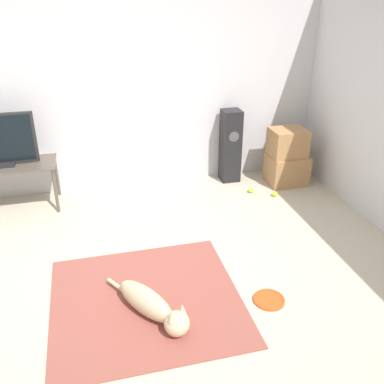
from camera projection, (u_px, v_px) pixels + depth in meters
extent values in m
plane|color=#BCB29E|center=(146.00, 281.00, 3.78)|extent=(12.00, 12.00, 0.00)
cube|color=silver|center=(113.00, 86.00, 5.04)|extent=(8.00, 0.06, 2.55)
cube|color=#934C42|center=(146.00, 300.00, 3.55)|extent=(1.54, 1.48, 0.01)
ellipsoid|color=beige|center=(146.00, 301.00, 3.37)|extent=(0.47, 0.61, 0.22)
sphere|color=beige|center=(177.00, 324.00, 3.15)|extent=(0.19, 0.19, 0.19)
cone|color=beige|center=(182.00, 309.00, 3.14)|extent=(0.06, 0.06, 0.09)
cone|color=beige|center=(172.00, 316.00, 3.07)|extent=(0.06, 0.06, 0.09)
cylinder|color=beige|center=(115.00, 285.00, 3.64)|extent=(0.13, 0.18, 0.03)
cylinder|color=#DB511E|center=(269.00, 300.00, 3.54)|extent=(0.26, 0.26, 0.02)
torus|color=#DB511E|center=(269.00, 299.00, 3.54)|extent=(0.26, 0.26, 0.02)
cube|color=#A87A4C|center=(286.00, 169.00, 5.56)|extent=(0.49, 0.40, 0.38)
cube|color=#A87A4C|center=(288.00, 142.00, 5.41)|extent=(0.44, 0.36, 0.35)
cube|color=black|center=(230.00, 146.00, 5.53)|extent=(0.24, 0.24, 0.95)
cylinder|color=#4C4C51|center=(234.00, 137.00, 5.35)|extent=(0.13, 0.00, 0.13)
cube|color=brown|center=(2.00, 166.00, 4.77)|extent=(1.15, 0.51, 0.02)
cylinder|color=brown|center=(56.00, 191.00, 4.82)|extent=(0.04, 0.04, 0.52)
cylinder|color=brown|center=(57.00, 175.00, 5.21)|extent=(0.04, 0.04, 0.52)
cube|color=#232326|center=(2.00, 164.00, 4.76)|extent=(0.29, 0.20, 0.02)
sphere|color=#C6E033|center=(251.00, 190.00, 5.36)|extent=(0.07, 0.07, 0.07)
sphere|color=#C6E033|center=(275.00, 194.00, 5.27)|extent=(0.07, 0.07, 0.07)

